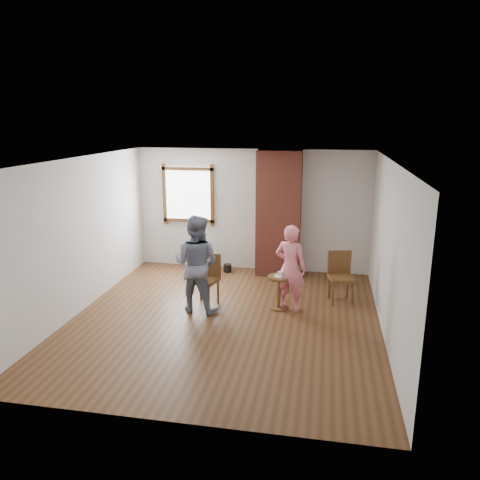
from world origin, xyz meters
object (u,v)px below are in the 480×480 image
(stoneware_crock, at_px, (201,262))
(dining_chair_left, at_px, (206,276))
(man, at_px, (196,264))
(side_table, at_px, (279,287))
(person_pink, at_px, (291,268))
(dining_chair_right, at_px, (340,274))

(stoneware_crock, height_order, dining_chair_left, dining_chair_left)
(man, bearing_deg, dining_chair_left, -98.87)
(stoneware_crock, xyz_separation_m, side_table, (1.83, -1.61, 0.16))
(side_table, bearing_deg, stoneware_crock, 138.68)
(dining_chair_left, relative_size, person_pink, 0.62)
(dining_chair_left, height_order, side_table, dining_chair_left)
(dining_chair_right, distance_m, man, 2.60)
(dining_chair_right, distance_m, side_table, 1.21)
(dining_chair_right, height_order, side_table, dining_chair_right)
(person_pink, bearing_deg, dining_chair_right, -129.37)
(stoneware_crock, bearing_deg, dining_chair_left, -71.28)
(person_pink, bearing_deg, stoneware_crock, -20.85)
(dining_chair_right, xyz_separation_m, side_table, (-1.04, -0.60, -0.11))
(stoneware_crock, distance_m, dining_chair_left, 1.72)
(man, xyz_separation_m, person_pink, (1.56, 0.34, -0.09))
(dining_chair_right, distance_m, person_pink, 1.06)
(dining_chair_left, height_order, man, man)
(dining_chair_right, bearing_deg, person_pink, -158.79)
(dining_chair_left, relative_size, dining_chair_right, 1.02)
(side_table, bearing_deg, dining_chair_right, 30.15)
(dining_chair_left, relative_size, man, 0.55)
(dining_chair_left, height_order, person_pink, person_pink)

